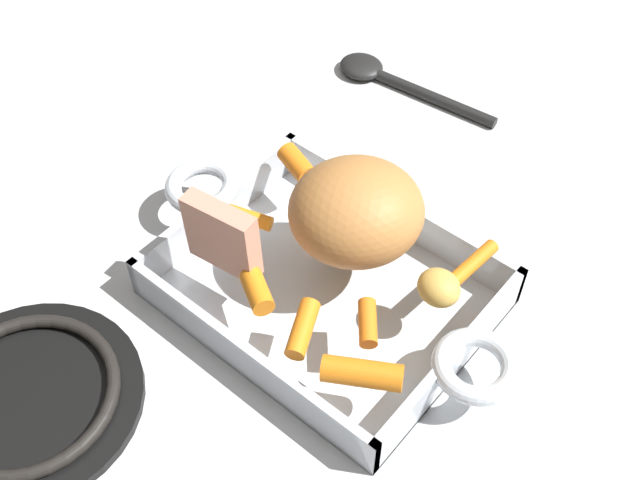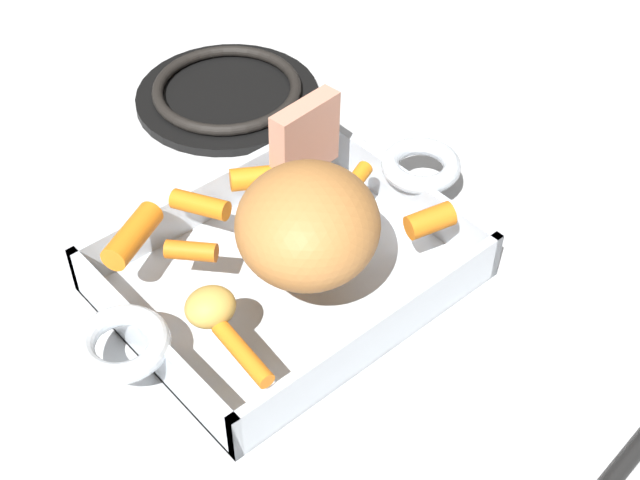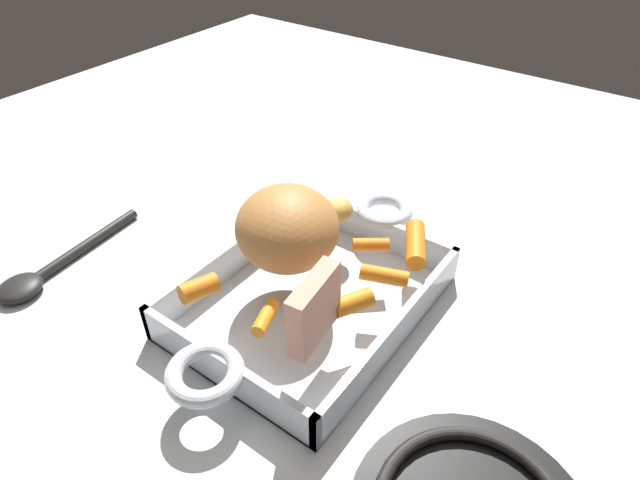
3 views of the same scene
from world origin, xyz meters
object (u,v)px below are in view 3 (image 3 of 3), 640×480
object	(u,v)px
pork_roast	(287,228)
roasting_dish	(310,295)
baby_carrot_northeast	(415,244)
roast_slice_outer	(314,309)
baby_carrot_long	(311,201)
baby_carrot_center_right	(384,275)
baby_carrot_southwest	(353,303)
baby_carrot_northwest	(199,288)
baby_carrot_southeast	(371,245)
serving_spoon	(48,270)
potato_whole	(338,210)
baby_carrot_short	(265,317)

from	to	relation	value
pork_roast	roasting_dish	bearing A→B (deg)	-99.03
roasting_dish	baby_carrot_northeast	xyz separation A→B (m)	(0.10, -0.08, 0.05)
roast_slice_outer	baby_carrot_long	xyz separation A→B (m)	(0.18, 0.14, -0.03)
baby_carrot_center_right	baby_carrot_southwest	size ratio (longest dim) A/B	1.28
pork_roast	baby_carrot_northwest	bearing A→B (deg)	160.42
roasting_dish	baby_carrot_long	size ratio (longest dim) A/B	6.29
baby_carrot_southeast	serving_spoon	size ratio (longest dim) A/B	0.20
baby_carrot_southwest	baby_carrot_northeast	bearing A→B (deg)	-3.07
serving_spoon	potato_whole	bearing A→B (deg)	127.38
baby_carrot_short	baby_carrot_southwest	bearing A→B (deg)	-42.56
baby_carrot_long	baby_carrot_northeast	xyz separation A→B (m)	(-0.01, -0.16, 0.00)
roasting_dish	baby_carrot_center_right	xyz separation A→B (m)	(0.04, -0.08, 0.04)
baby_carrot_northeast	serving_spoon	bearing A→B (deg)	123.54
roast_slice_outer	baby_carrot_center_right	size ratio (longest dim) A/B	1.36
pork_roast	baby_carrot_northwest	size ratio (longest dim) A/B	3.04
baby_carrot_center_right	baby_carrot_southeast	bearing A→B (deg)	46.78
baby_carrot_short	baby_carrot_southwest	xyz separation A→B (m)	(0.07, -0.06, 0.00)
pork_roast	baby_carrot_northwest	distance (m)	0.12
baby_carrot_southwest	potato_whole	size ratio (longest dim) A/B	1.02
baby_carrot_southeast	serving_spoon	bearing A→B (deg)	123.67
roast_slice_outer	baby_carrot_short	world-z (taller)	roast_slice_outer
roasting_dish	baby_carrot_long	bearing A→B (deg)	36.46
serving_spoon	pork_roast	bearing A→B (deg)	114.61
baby_carrot_southeast	baby_carrot_southwest	xyz separation A→B (m)	(-0.10, -0.04, 0.00)
baby_carrot_southwest	potato_whole	xyz separation A→B (m)	(0.13, 0.11, 0.00)
roasting_dish	potato_whole	world-z (taller)	potato_whole
roast_slice_outer	baby_carrot_southwest	bearing A→B (deg)	-12.81
roasting_dish	baby_carrot_southwest	world-z (taller)	baby_carrot_southwest
pork_roast	baby_carrot_northeast	xyz separation A→B (m)	(0.10, -0.12, -0.03)
baby_carrot_short	potato_whole	bearing A→B (deg)	12.47
potato_whole	pork_roast	bearing A→B (deg)	178.17
baby_carrot_northeast	potato_whole	bearing A→B (deg)	90.16
pork_roast	baby_carrot_northeast	size ratio (longest dim) A/B	1.87
roast_slice_outer	potato_whole	world-z (taller)	roast_slice_outer
baby_carrot_southeast	baby_carrot_southwest	size ratio (longest dim) A/B	1.04
roasting_dish	baby_carrot_southwest	distance (m)	0.09
baby_carrot_northwest	potato_whole	bearing A→B (deg)	-11.36
baby_carrot_short	baby_carrot_northeast	bearing A→B (deg)	-19.72
roasting_dish	pork_roast	world-z (taller)	pork_roast
baby_carrot_long	pork_roast	bearing A→B (deg)	-156.65
baby_carrot_southeast	baby_carrot_northeast	world-z (taller)	baby_carrot_northeast
pork_roast	baby_carrot_short	bearing A→B (deg)	-154.25
roast_slice_outer	baby_carrot_southwest	xyz separation A→B (m)	(0.05, -0.01, -0.03)
pork_roast	baby_carrot_long	world-z (taller)	pork_roast
pork_roast	baby_carrot_southwest	size ratio (longest dim) A/B	3.01
baby_carrot_short	serving_spoon	world-z (taller)	baby_carrot_short
roasting_dish	baby_carrot_short	distance (m)	0.10
baby_carrot_short	serving_spoon	bearing A→B (deg)	101.27
roasting_dish	baby_carrot_southeast	world-z (taller)	baby_carrot_southeast
pork_roast	potato_whole	world-z (taller)	pork_roast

